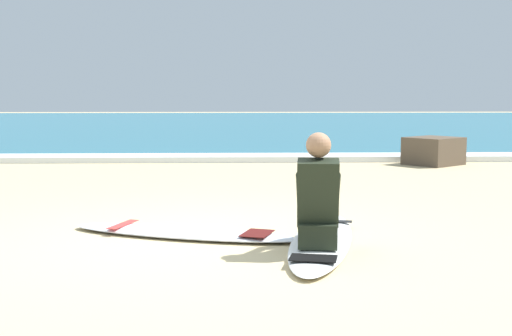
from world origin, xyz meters
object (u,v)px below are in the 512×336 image
object	(u,v)px
surfboard_main	(322,240)
surfboard_spare_near	(184,232)
surfer_seated	(318,202)
shoreline_rock	(433,151)

from	to	relation	value
surfboard_main	surfboard_spare_near	xyz separation A→B (m)	(-1.26, 0.38, 0.00)
surfer_seated	shoreline_rock	world-z (taller)	surfer_seated
surfboard_main	surfboard_spare_near	world-z (taller)	same
surfer_seated	surfboard_spare_near	xyz separation A→B (m)	(-1.18, 0.69, -0.40)
surfboard_spare_near	shoreline_rock	bearing A→B (deg)	55.60
surfboard_spare_near	surfer_seated	bearing A→B (deg)	-30.37
surfboard_main	surfboard_spare_near	bearing A→B (deg)	163.29
surfboard_spare_near	surfboard_main	bearing A→B (deg)	-16.71
surfboard_main	surfer_seated	distance (m)	0.52
surfer_seated	shoreline_rock	distance (m)	7.47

